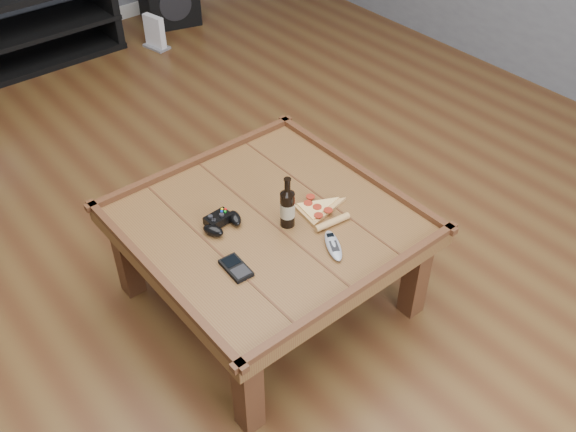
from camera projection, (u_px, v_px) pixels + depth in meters
ground at (270, 299)px, 2.75m from camera, size 6.00×6.00×0.00m
baseboard at (4, 47)px, 4.47m from camera, size 5.00×0.02×0.10m
coffee_table at (268, 231)px, 2.49m from camera, size 1.03×1.03×0.48m
media_console at (9, 32)px, 4.20m from camera, size 1.40×0.45×0.50m
beer_bottle at (287, 207)px, 2.38m from camera, size 0.06×0.06×0.22m
game_controller at (222, 222)px, 2.41m from camera, size 0.18×0.12×0.05m
pizza_slice at (319, 211)px, 2.48m from camera, size 0.20×0.29×0.03m
smartphone at (236, 268)px, 2.24m from camera, size 0.08×0.13×0.02m
remote_control at (333, 245)px, 2.33m from camera, size 0.12×0.17×0.02m
game_console at (155, 33)px, 4.50m from camera, size 0.14×0.20×0.23m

